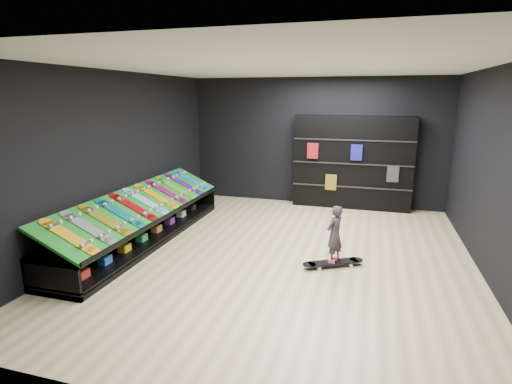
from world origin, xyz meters
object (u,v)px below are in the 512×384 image
(display_rack, at_px, (145,227))
(back_shelving, at_px, (352,163))
(floor_skateboard, at_px, (333,264))
(child, at_px, (334,245))

(display_rack, xyz_separation_m, back_shelving, (3.46, 3.32, 0.82))
(display_rack, height_order, floor_skateboard, display_rack)
(child, bearing_deg, floor_skateboard, 180.00)
(display_rack, distance_m, child, 3.42)
(display_rack, relative_size, floor_skateboard, 4.59)
(child, bearing_deg, display_rack, -64.30)
(back_shelving, relative_size, child, 5.00)
(floor_skateboard, bearing_deg, display_rack, 146.99)
(display_rack, relative_size, back_shelving, 1.68)
(back_shelving, xyz_separation_m, floor_skateboard, (-0.05, -3.54, -1.02))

